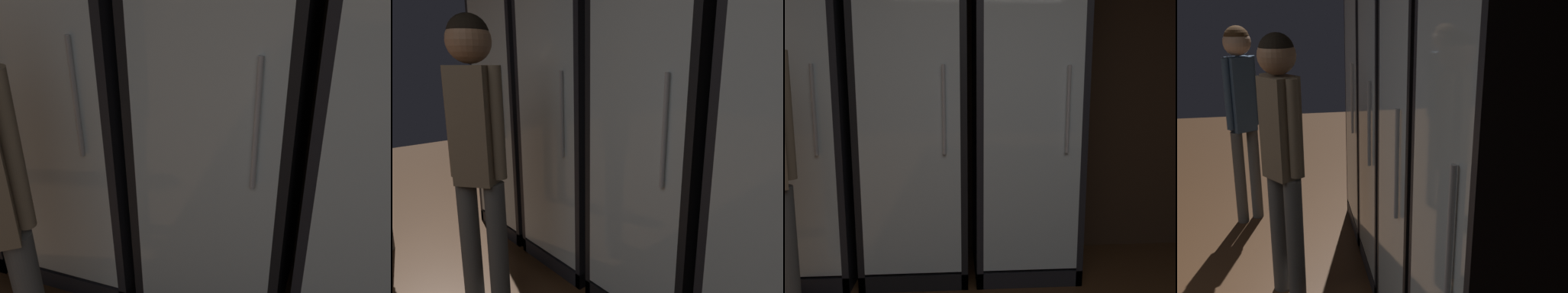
{
  "view_description": "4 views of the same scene",
  "coord_description": "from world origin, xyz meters",
  "views": [
    {
      "loc": [
        -0.1,
        0.91,
        1.85
      ],
      "look_at": [
        -0.71,
        2.67,
        0.81
      ],
      "focal_mm": 44.98,
      "sensor_mm": 36.0,
      "label": 1
    },
    {
      "loc": [
        0.43,
        1.18,
        1.37
      ],
      "look_at": [
        -1.26,
        2.74,
        0.82
      ],
      "focal_mm": 31.17,
      "sensor_mm": 36.0,
      "label": 2
    },
    {
      "loc": [
        -0.33,
        0.31,
        1.2
      ],
      "look_at": [
        -0.18,
        2.56,
        0.86
      ],
      "focal_mm": 34.06,
      "sensor_mm": 36.0,
      "label": 3
    },
    {
      "loc": [
        1.54,
        1.93,
        1.8
      ],
      "look_at": [
        -0.4,
        2.28,
        1.18
      ],
      "focal_mm": 44.83,
      "sensor_mm": 36.0,
      "label": 4
    }
  ],
  "objects": [
    {
      "name": "cooler_left",
      "position": [
        -1.3,
        2.73,
        0.97
      ],
      "size": [
        0.65,
        0.61,
        1.99
      ],
      "color": "black",
      "rests_on": "ground"
    },
    {
      "name": "cooler_far_left",
      "position": [
        -2.0,
        2.73,
        0.97
      ],
      "size": [
        0.65,
        0.61,
        1.99
      ],
      "color": "black",
      "rests_on": "ground"
    },
    {
      "name": "shopper_far",
      "position": [
        -2.29,
        1.58,
        1.02
      ],
      "size": [
        0.21,
        0.24,
        1.58
      ],
      "color": "#4C4C4C",
      "rests_on": "ground"
    },
    {
      "name": "cooler_center",
      "position": [
        -0.59,
        2.73,
        0.98
      ],
      "size": [
        0.65,
        0.61,
        1.99
      ],
      "color": "black",
      "rests_on": "ground"
    },
    {
      "name": "cooler_right",
      "position": [
        0.12,
        2.73,
        0.97
      ],
      "size": [
        0.65,
        0.61,
        1.99
      ],
      "color": "black",
      "rests_on": "ground"
    },
    {
      "name": "shopper_near",
      "position": [
        -1.17,
        1.89,
        0.99
      ],
      "size": [
        0.26,
        0.24,
        1.61
      ],
      "color": "#4C4C4C",
      "rests_on": "ground"
    }
  ]
}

